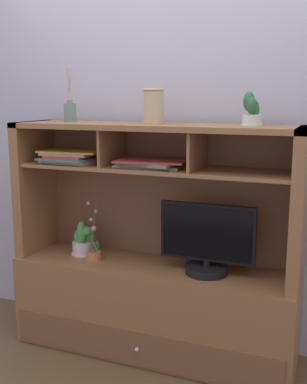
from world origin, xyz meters
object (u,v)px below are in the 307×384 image
at_px(diffuser_bottle, 70,112).
at_px(potted_succulent, 252,111).
at_px(magazine_stack_centre, 151,163).
at_px(magazine_stack_left, 70,157).
at_px(potted_fern, 83,239).
at_px(potted_orchid, 94,251).
at_px(media_console, 154,283).
at_px(ceramic_vase, 153,106).
at_px(tv_monitor, 207,244).

height_order(diffuser_bottle, potted_succulent, diffuser_bottle).
height_order(magazine_stack_centre, potted_succulent, potted_succulent).
bearing_deg(magazine_stack_left, potted_fern, 53.47).
xyz_separation_m(potted_fern, potted_succulent, (0.99, -0.00, 0.78)).
bearing_deg(potted_orchid, magazine_stack_left, 175.74).
distance_m(potted_fern, diffuser_bottle, 0.77).
height_order(media_console, magazine_stack_left, media_console).
distance_m(potted_fern, magazine_stack_centre, 0.68).
xyz_separation_m(magazine_stack_left, ceramic_vase, (0.50, 0.04, 0.29)).
distance_m(potted_fern, magazine_stack_left, 0.52).
distance_m(tv_monitor, potted_fern, 0.79).
relative_size(magazine_stack_left, ceramic_vase, 1.99).
relative_size(potted_orchid, magazine_stack_centre, 0.86).
distance_m(potted_orchid, magazine_stack_centre, 0.64).
bearing_deg(tv_monitor, magazine_stack_centre, -179.84).
height_order(tv_monitor, potted_orchid, tv_monitor).
height_order(tv_monitor, magazine_stack_left, magazine_stack_left).
bearing_deg(potted_succulent, media_console, -179.91).
distance_m(potted_orchid, potted_fern, 0.13).
distance_m(media_console, potted_succulent, 1.12).
distance_m(potted_fern, ceramic_vase, 0.93).
distance_m(media_console, diffuser_bottle, 1.11).
bearing_deg(potted_fern, magazine_stack_centre, -4.76).
bearing_deg(potted_fern, magazine_stack_left, -126.53).
relative_size(media_console, magazine_stack_left, 4.35).
distance_m(diffuser_bottle, potted_succulent, 1.05).
xyz_separation_m(tv_monitor, potted_fern, (-0.79, 0.04, -0.08)).
distance_m(potted_succulent, ceramic_vase, 0.53).
bearing_deg(diffuser_bottle, tv_monitor, -2.61).
bearing_deg(ceramic_vase, potted_orchid, -172.43).
relative_size(potted_orchid, magazine_stack_left, 0.94).
bearing_deg(potted_orchid, tv_monitor, 2.11).
bearing_deg(magazine_stack_centre, potted_succulent, 3.78).
height_order(potted_orchid, magazine_stack_centre, magazine_stack_centre).
xyz_separation_m(potted_fern, magazine_stack_left, (-0.04, -0.05, 0.51)).
xyz_separation_m(tv_monitor, potted_succulent, (0.20, 0.03, 0.71)).
xyz_separation_m(magazine_stack_centre, potted_succulent, (0.53, 0.04, 0.29)).
relative_size(diffuser_bottle, potted_succulent, 1.79).
distance_m(media_console, magazine_stack_centre, 0.71).
bearing_deg(diffuser_bottle, potted_orchid, -20.52).
height_order(potted_fern, magazine_stack_centre, magazine_stack_centre).
bearing_deg(magazine_stack_left, diffuser_bottle, 115.15).
bearing_deg(ceramic_vase, media_console, 90.00).
height_order(media_console, potted_fern, media_console).
height_order(tv_monitor, magazine_stack_centre, magazine_stack_centre).
height_order(magazine_stack_left, potted_succulent, potted_succulent).
xyz_separation_m(potted_fern, ceramic_vase, (0.47, -0.01, 0.80)).
bearing_deg(media_console, potted_fern, 179.50).
relative_size(tv_monitor, potted_orchid, 1.48).
bearing_deg(potted_succulent, magazine_stack_centre, -176.22).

